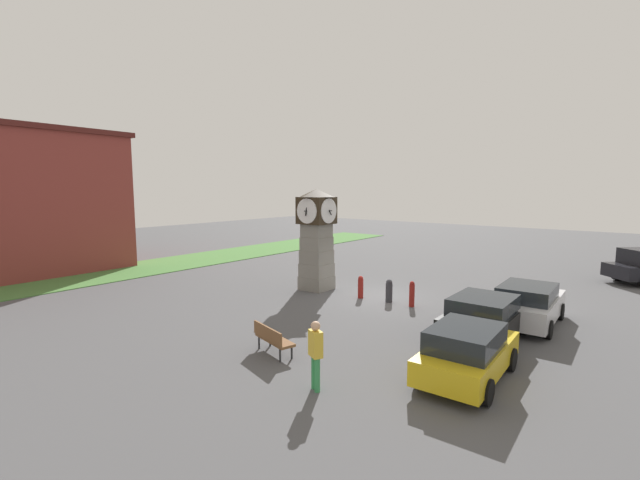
{
  "coord_description": "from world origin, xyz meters",
  "views": [
    {
      "loc": [
        -16.98,
        -9.85,
        5.03
      ],
      "look_at": [
        -0.23,
        3.3,
        2.45
      ],
      "focal_mm": 24.0,
      "sensor_mm": 36.0,
      "label": 1
    }
  ],
  "objects_px": {
    "bollard_mid_row": "(389,291)",
    "car_navy_sedan": "(467,352)",
    "bench": "(272,338)",
    "pedestrian_near_bench": "(316,351)",
    "bollard_near_tower": "(412,294)",
    "car_near_tower": "(485,317)",
    "bollard_far_row": "(361,287)",
    "car_by_building": "(528,304)",
    "clock_tower": "(317,236)"
  },
  "relations": [
    {
      "from": "bollard_far_row",
      "to": "pedestrian_near_bench",
      "type": "xyz_separation_m",
      "value": [
        -8.34,
        -4.03,
        0.5
      ]
    },
    {
      "from": "car_near_tower",
      "to": "car_by_building",
      "type": "height_order",
      "value": "car_by_building"
    },
    {
      "from": "bollard_far_row",
      "to": "car_by_building",
      "type": "distance_m",
      "value": 6.99
    },
    {
      "from": "pedestrian_near_bench",
      "to": "bollard_near_tower",
      "type": "bearing_deg",
      "value": 10.22
    },
    {
      "from": "bollard_near_tower",
      "to": "car_navy_sedan",
      "type": "xyz_separation_m",
      "value": [
        -5.51,
        -4.28,
        0.19
      ]
    },
    {
      "from": "bench",
      "to": "pedestrian_near_bench",
      "type": "bearing_deg",
      "value": -111.87
    },
    {
      "from": "clock_tower",
      "to": "bench",
      "type": "xyz_separation_m",
      "value": [
        -7.46,
        -4.23,
        -2.14
      ]
    },
    {
      "from": "car_by_building",
      "to": "bollard_mid_row",
      "type": "bearing_deg",
      "value": 94.15
    },
    {
      "from": "car_navy_sedan",
      "to": "bench",
      "type": "bearing_deg",
      "value": 110.45
    },
    {
      "from": "car_near_tower",
      "to": "bench",
      "type": "height_order",
      "value": "car_near_tower"
    },
    {
      "from": "car_navy_sedan",
      "to": "bollard_near_tower",
      "type": "bearing_deg",
      "value": 37.83
    },
    {
      "from": "bollard_mid_row",
      "to": "bollard_far_row",
      "type": "distance_m",
      "value": 1.39
    },
    {
      "from": "bollard_mid_row",
      "to": "pedestrian_near_bench",
      "type": "bearing_deg",
      "value": -162.7
    },
    {
      "from": "bollard_far_row",
      "to": "car_by_building",
      "type": "height_order",
      "value": "car_by_building"
    },
    {
      "from": "bollard_far_row",
      "to": "pedestrian_near_bench",
      "type": "distance_m",
      "value": 9.28
    },
    {
      "from": "bollard_near_tower",
      "to": "pedestrian_near_bench",
      "type": "bearing_deg",
      "value": -169.78
    },
    {
      "from": "bollard_mid_row",
      "to": "car_near_tower",
      "type": "bearing_deg",
      "value": -114.47
    },
    {
      "from": "bollard_near_tower",
      "to": "car_near_tower",
      "type": "distance_m",
      "value": 4.26
    },
    {
      "from": "car_navy_sedan",
      "to": "bench",
      "type": "distance_m",
      "value": 5.6
    },
    {
      "from": "bollard_mid_row",
      "to": "car_near_tower",
      "type": "height_order",
      "value": "car_near_tower"
    },
    {
      "from": "bollard_near_tower",
      "to": "car_near_tower",
      "type": "height_order",
      "value": "car_near_tower"
    },
    {
      "from": "clock_tower",
      "to": "bench",
      "type": "height_order",
      "value": "clock_tower"
    },
    {
      "from": "car_near_tower",
      "to": "car_navy_sedan",
      "type": "bearing_deg",
      "value": -169.99
    },
    {
      "from": "clock_tower",
      "to": "bollard_near_tower",
      "type": "relative_size",
      "value": 4.52
    },
    {
      "from": "bollard_near_tower",
      "to": "car_near_tower",
      "type": "relative_size",
      "value": 0.28
    },
    {
      "from": "bollard_near_tower",
      "to": "car_navy_sedan",
      "type": "height_order",
      "value": "car_navy_sedan"
    },
    {
      "from": "bollard_far_row",
      "to": "bench",
      "type": "height_order",
      "value": "bollard_far_row"
    },
    {
      "from": "car_near_tower",
      "to": "car_by_building",
      "type": "bearing_deg",
      "value": -16.5
    },
    {
      "from": "car_by_building",
      "to": "pedestrian_near_bench",
      "type": "xyz_separation_m",
      "value": [
        -8.93,
        2.93,
        0.24
      ]
    },
    {
      "from": "car_navy_sedan",
      "to": "pedestrian_near_bench",
      "type": "distance_m",
      "value": 4.05
    },
    {
      "from": "bench",
      "to": "car_navy_sedan",
      "type": "bearing_deg",
      "value": -69.55
    },
    {
      "from": "bench",
      "to": "car_by_building",
      "type": "bearing_deg",
      "value": -34.34
    },
    {
      "from": "clock_tower",
      "to": "car_near_tower",
      "type": "distance_m",
      "value": 9.32
    },
    {
      "from": "bollard_mid_row",
      "to": "car_navy_sedan",
      "type": "bearing_deg",
      "value": -135.83
    },
    {
      "from": "bollard_near_tower",
      "to": "car_by_building",
      "type": "distance_m",
      "value": 4.48
    },
    {
      "from": "bollard_far_row",
      "to": "clock_tower",
      "type": "bearing_deg",
      "value": 87.46
    },
    {
      "from": "bollard_mid_row",
      "to": "bench",
      "type": "distance_m",
      "value": 7.52
    },
    {
      "from": "bollard_mid_row",
      "to": "car_navy_sedan",
      "type": "distance_m",
      "value": 7.76
    },
    {
      "from": "bollard_mid_row",
      "to": "car_by_building",
      "type": "relative_size",
      "value": 0.24
    },
    {
      "from": "bollard_mid_row",
      "to": "pedestrian_near_bench",
      "type": "height_order",
      "value": "pedestrian_near_bench"
    },
    {
      "from": "pedestrian_near_bench",
      "to": "car_near_tower",
      "type": "bearing_deg",
      "value": -18.81
    },
    {
      "from": "clock_tower",
      "to": "bollard_far_row",
      "type": "height_order",
      "value": "clock_tower"
    },
    {
      "from": "pedestrian_near_bench",
      "to": "car_by_building",
      "type": "bearing_deg",
      "value": -18.15
    },
    {
      "from": "car_by_building",
      "to": "pedestrian_near_bench",
      "type": "relative_size",
      "value": 2.39
    },
    {
      "from": "bollard_mid_row",
      "to": "bollard_far_row",
      "type": "relative_size",
      "value": 1.0
    },
    {
      "from": "clock_tower",
      "to": "bollard_far_row",
      "type": "bearing_deg",
      "value": -92.54
    },
    {
      "from": "car_navy_sedan",
      "to": "bench",
      "type": "height_order",
      "value": "car_navy_sedan"
    },
    {
      "from": "clock_tower",
      "to": "car_navy_sedan",
      "type": "bearing_deg",
      "value": -120.18
    },
    {
      "from": "car_navy_sedan",
      "to": "pedestrian_near_bench",
      "type": "xyz_separation_m",
      "value": [
        -2.95,
        2.75,
        0.28
      ]
    },
    {
      "from": "car_near_tower",
      "to": "pedestrian_near_bench",
      "type": "xyz_separation_m",
      "value": [
        -6.33,
        2.16,
        0.26
      ]
    }
  ]
}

